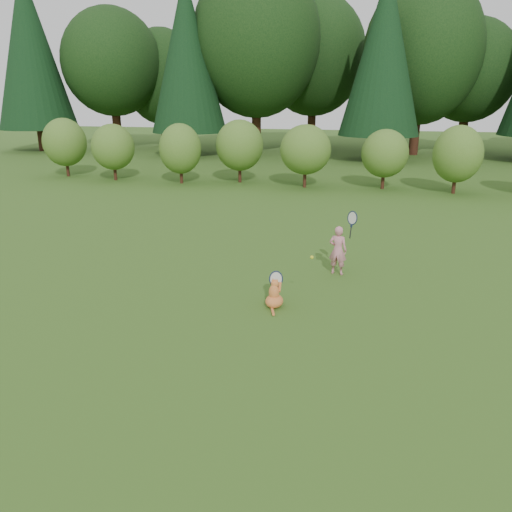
# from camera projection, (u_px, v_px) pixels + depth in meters

# --- Properties ---
(ground) EXTENTS (100.00, 100.00, 0.00)m
(ground) POSITION_uv_depth(u_px,v_px,m) (236.00, 303.00, 9.38)
(ground) COLOR #2D5317
(ground) RESTS_ON ground
(shrub_row) EXTENTS (28.00, 3.00, 2.80)m
(shrub_row) POSITION_uv_depth(u_px,v_px,m) (315.00, 153.00, 21.02)
(shrub_row) COLOR #446B21
(shrub_row) RESTS_ON ground
(woodland_backdrop) EXTENTS (48.00, 10.00, 15.00)m
(woodland_backdrop) POSITION_uv_depth(u_px,v_px,m) (338.00, 26.00, 28.42)
(woodland_backdrop) COLOR black
(woodland_backdrop) RESTS_ON ground
(child) EXTENTS (0.62, 0.42, 1.62)m
(child) POSITION_uv_depth(u_px,v_px,m) (338.00, 249.00, 10.76)
(child) COLOR #D27D8C
(child) RESTS_ON ground
(cat) EXTENTS (0.44, 0.77, 0.75)m
(cat) POSITION_uv_depth(u_px,v_px,m) (274.00, 292.00, 9.16)
(cat) COLOR orange
(cat) RESTS_ON ground
(tennis_ball) EXTENTS (0.06, 0.06, 0.06)m
(tennis_ball) POSITION_uv_depth(u_px,v_px,m) (312.00, 257.00, 8.83)
(tennis_ball) COLOR gold
(tennis_ball) RESTS_ON ground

